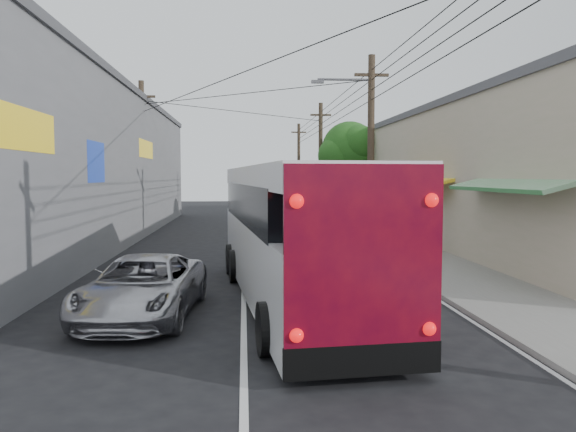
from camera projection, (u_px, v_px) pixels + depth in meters
name	position (u px, v px, depth m)	size (l,w,h in m)	color
ground	(244.00, 354.00, 9.83)	(120.00, 120.00, 0.00)	black
sidewalk	(364.00, 233.00, 30.23)	(3.00, 80.00, 0.12)	slate
building_right	(434.00, 175.00, 32.35)	(7.09, 40.00, 6.25)	#BCAB95
building_left	(65.00, 165.00, 26.80)	(7.20, 36.00, 7.25)	slate
utility_poles	(302.00, 157.00, 30.00)	(11.80, 45.28, 8.00)	#473828
street_tree	(351.00, 152.00, 35.91)	(4.40, 4.00, 6.60)	#3F2B19
coach_bus	(292.00, 232.00, 13.88)	(3.55, 11.79, 3.35)	white
jeepney	(143.00, 287.00, 12.37)	(2.24, 4.85, 1.35)	#B5B4BC
parked_suv	(336.00, 233.00, 23.18)	(2.12, 5.21, 1.51)	#97979E
parked_car_mid	(330.00, 219.00, 30.02)	(1.94, 4.82, 1.64)	black
parked_car_far	(299.00, 210.00, 38.18)	(1.72, 4.94, 1.63)	#212227
pedestrian_near	(395.00, 234.00, 21.05)	(0.61, 0.40, 1.67)	pink
pedestrian_far	(371.00, 227.00, 23.83)	(0.83, 0.64, 1.70)	#7C97B4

